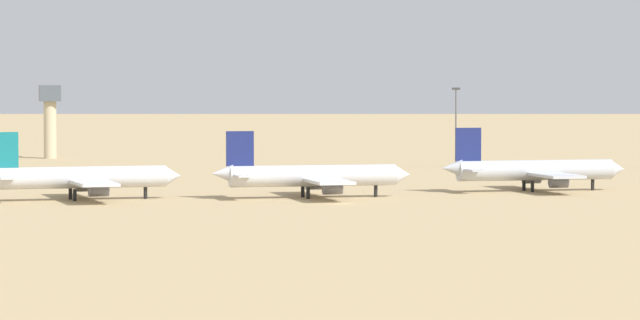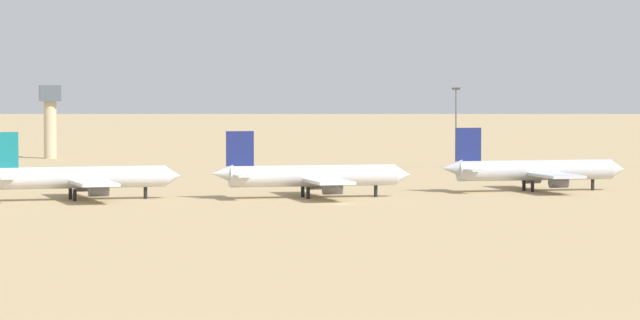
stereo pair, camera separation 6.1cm
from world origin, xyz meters
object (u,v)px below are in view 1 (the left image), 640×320
parked_jet_teal_1 (78,178)px  control_tower (50,114)px  parked_jet_navy_2 (311,176)px  parked_jet_navy_3 (534,170)px  light_pole_mid (456,122)px

parked_jet_teal_1 → control_tower: 157.97m
parked_jet_teal_1 → control_tower: size_ratio=1.89×
control_tower → parked_jet_teal_1: bearing=-92.9°
parked_jet_teal_1 → control_tower: control_tower is taller
parked_jet_teal_1 → parked_jet_navy_2: parked_jet_teal_1 is taller
parked_jet_teal_1 → parked_jet_navy_3: parked_jet_navy_3 is taller
parked_jet_navy_2 → light_pole_mid: 109.83m
parked_jet_navy_3 → control_tower: 169.65m
parked_jet_teal_1 → light_pole_mid: bearing=39.9°
parked_jet_navy_3 → control_tower: bearing=115.0°
parked_jet_navy_3 → light_pole_mid: bearing=81.1°
control_tower → light_pole_mid: size_ratio=1.02×
parked_jet_navy_3 → light_pole_mid: 87.28m
parked_jet_teal_1 → control_tower: bearing=82.9°
parked_jet_navy_2 → control_tower: (-31.24, 160.97, 7.37)m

